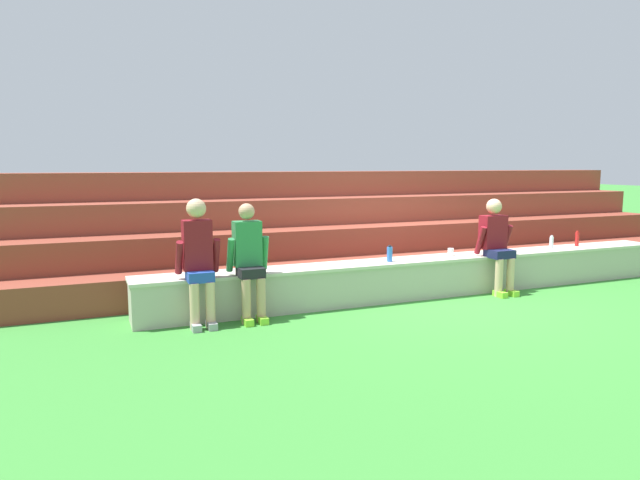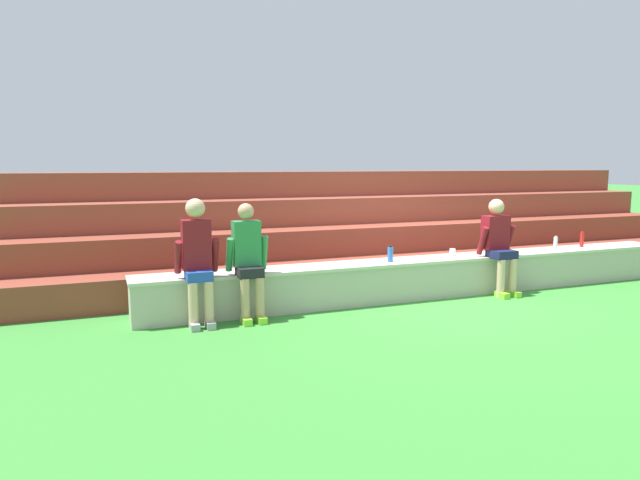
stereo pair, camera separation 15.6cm
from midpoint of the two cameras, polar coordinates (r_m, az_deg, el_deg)
The scene contains 10 objects.
ground_plane at distance 8.18m, azimuth 11.69°, elevation -5.77°, with size 80.00×80.00×0.00m, color #388433.
stone_seating_wall at distance 8.32m, azimuth 10.76°, elevation -3.47°, with size 8.37×0.55×0.54m.
brick_bleachers at distance 10.03m, azimuth 4.32°, elevation 0.63°, with size 11.80×2.41×1.74m.
person_far_left at distance 6.71m, azimuth -12.78°, elevation -1.71°, with size 0.51×0.49×1.48m.
person_left_of_center at distance 6.85m, azimuth -7.80°, elevation -1.86°, with size 0.51×0.50×1.41m.
person_center at distance 8.58m, azimuth 16.85°, elevation -0.20°, with size 0.55×0.55×1.38m.
water_bottle_mid_right at distance 9.70m, azimuth 21.85°, elevation -0.21°, with size 0.06×0.06×0.21m.
water_bottle_mid_left at distance 7.83m, azimuth 6.46°, elevation -1.40°, with size 0.08×0.08×0.23m.
water_bottle_near_left at distance 10.12m, azimuth 24.06°, elevation 0.10°, with size 0.06×0.06×0.25m.
plastic_cup_right_end at distance 8.51m, azimuth 12.51°, elevation -1.18°, with size 0.09×0.09×0.11m, color white.
Camera 1 is at (-4.60, -6.52, 1.88)m, focal length 31.79 mm.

